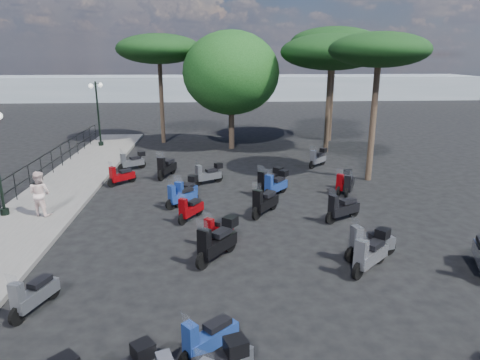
{
  "coord_description": "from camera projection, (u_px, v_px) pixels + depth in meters",
  "views": [
    {
      "loc": [
        0.05,
        -13.25,
        5.73
      ],
      "look_at": [
        1.06,
        2.12,
        1.2
      ],
      "focal_mm": 32.0,
      "sensor_mm": 36.0,
      "label": 1
    }
  ],
  "objects": [
    {
      "name": "scooter_1",
      "position": [
        34.0,
        295.0,
        9.8
      ],
      "size": [
        0.75,
        1.49,
        1.24
      ],
      "rotation": [
        0.0,
        0.0,
        2.77
      ],
      "color": "black",
      "rests_on": "ground"
    },
    {
      "name": "scooter_4",
      "position": [
        132.0,
        161.0,
        21.95
      ],
      "size": [
        1.31,
        0.98,
        1.19
      ],
      "rotation": [
        0.0,
        0.0,
        2.17
      ],
      "color": "black",
      "rests_on": "ground"
    },
    {
      "name": "railing",
      "position": [
        7.0,
        187.0,
        16.24
      ],
      "size": [
        0.04,
        26.04,
        1.1
      ],
      "color": "black",
      "rests_on": "sidewalk"
    },
    {
      "name": "pine_0",
      "position": [
        334.0,
        43.0,
        27.86
      ],
      "size": [
        5.8,
        5.8,
        7.49
      ],
      "color": "#38281E",
      "rests_on": "ground"
    },
    {
      "name": "scooter_19",
      "position": [
        371.0,
        253.0,
        11.65
      ],
      "size": [
        1.4,
        1.3,
        1.39
      ],
      "rotation": [
        0.0,
        0.0,
        2.31
      ],
      "color": "black",
      "rests_on": "ground"
    },
    {
      "name": "scooter_25",
      "position": [
        342.0,
        209.0,
        15.22
      ],
      "size": [
        1.48,
        0.97,
        1.32
      ],
      "rotation": [
        0.0,
        0.0,
        2.11
      ],
      "color": "black",
      "rests_on": "ground"
    },
    {
      "name": "scooter_10",
      "position": [
        166.0,
        168.0,
        20.59
      ],
      "size": [
        0.85,
        1.69,
        1.4
      ],
      "rotation": [
        0.0,
        0.0,
        2.78
      ],
      "color": "black",
      "rests_on": "ground"
    },
    {
      "name": "scooter_16",
      "position": [
        208.0,
        174.0,
        19.55
      ],
      "size": [
        1.39,
        0.91,
        1.22
      ],
      "rotation": [
        0.0,
        0.0,
        2.09
      ],
      "color": "black",
      "rests_on": "ground"
    },
    {
      "name": "distant_hills",
      "position": [
        211.0,
        87.0,
        56.96
      ],
      "size": [
        70.0,
        8.0,
        3.0
      ],
      "primitive_type": "cube",
      "color": "gray",
      "rests_on": "ground"
    },
    {
      "name": "scooter_7",
      "position": [
        217.0,
        242.0,
        12.28
      ],
      "size": [
        1.27,
        1.58,
        1.48
      ],
      "rotation": [
        0.0,
        0.0,
        2.49
      ],
      "color": "black",
      "rests_on": "ground"
    },
    {
      "name": "broadleaf_tree",
      "position": [
        231.0,
        73.0,
        25.84
      ],
      "size": [
        5.89,
        5.89,
        7.16
      ],
      "color": "#38281E",
      "rests_on": "ground"
    },
    {
      "name": "scooter_21",
      "position": [
        349.0,
        185.0,
        18.16
      ],
      "size": [
        0.8,
        1.37,
        1.18
      ],
      "rotation": [
        0.0,
        0.0,
        2.68
      ],
      "color": "black",
      "rests_on": "ground"
    },
    {
      "name": "scooter_18",
      "position": [
        370.0,
        244.0,
        12.33
      ],
      "size": [
        1.7,
        0.79,
        1.4
      ],
      "rotation": [
        0.0,
        0.0,
        1.89
      ],
      "color": "black",
      "rests_on": "ground"
    },
    {
      "name": "pine_3",
      "position": [
        379.0,
        51.0,
        18.69
      ],
      "size": [
        4.41,
        4.41,
        6.71
      ],
      "color": "#38281E",
      "rests_on": "ground"
    },
    {
      "name": "scooter_27",
      "position": [
        318.0,
        158.0,
        22.59
      ],
      "size": [
        1.17,
        1.2,
        1.22
      ],
      "rotation": [
        0.0,
        0.0,
        2.37
      ],
      "color": "black",
      "rests_on": "ground"
    },
    {
      "name": "scooter_9",
      "position": [
        186.0,
        191.0,
        17.06
      ],
      "size": [
        0.92,
        1.5,
        1.3
      ],
      "rotation": [
        0.0,
        0.0,
        2.67
      ],
      "color": "black",
      "rests_on": "ground"
    },
    {
      "name": "scooter_8",
      "position": [
        190.0,
        209.0,
        15.28
      ],
      "size": [
        0.89,
        1.31,
        1.19
      ],
      "rotation": [
        0.0,
        0.0,
        2.58
      ],
      "color": "black",
      "rests_on": "ground"
    },
    {
      "name": "scooter_3",
      "position": [
        121.0,
        176.0,
        19.44
      ],
      "size": [
        1.13,
        1.1,
        1.18
      ],
      "rotation": [
        0.0,
        0.0,
        2.34
      ],
      "color": "black",
      "rests_on": "ground"
    },
    {
      "name": "scooter_15",
      "position": [
        270.0,
        182.0,
        18.28
      ],
      "size": [
        1.3,
        1.32,
        1.35
      ],
      "rotation": [
        0.0,
        0.0,
        2.37
      ],
      "color": "black",
      "rests_on": "ground"
    },
    {
      "name": "pine_2",
      "position": [
        159.0,
        49.0,
        27.27
      ],
      "size": [
        5.43,
        5.43,
        7.03
      ],
      "color": "#38281E",
      "rests_on": "ground"
    },
    {
      "name": "scooter_12",
      "position": [
        208.0,
        339.0,
        8.31
      ],
      "size": [
        1.22,
        1.08,
        1.23
      ],
      "rotation": [
        0.0,
        0.0,
        2.29
      ],
      "color": "black",
      "rests_on": "ground"
    },
    {
      "name": "scooter_13",
      "position": [
        218.0,
        230.0,
        13.47
      ],
      "size": [
        0.99,
        1.24,
        1.19
      ],
      "rotation": [
        0.0,
        0.0,
        2.49
      ],
      "color": "black",
      "rests_on": "ground"
    },
    {
      "name": "lamp_post_2",
      "position": [
        98.0,
        109.0,
        26.67
      ],
      "size": [
        0.63,
        1.11,
        4.0
      ],
      "rotation": [
        0.0,
        0.0,
        -0.41
      ],
      "color": "black",
      "rests_on": "sidewalk"
    },
    {
      "name": "scooter_20",
      "position": [
        265.0,
        203.0,
        15.76
      ],
      "size": [
        1.14,
        1.47,
        1.4
      ],
      "rotation": [
        0.0,
        0.0,
        2.5
      ],
      "color": "black",
      "rests_on": "ground"
    },
    {
      "name": "scooter_26",
      "position": [
        343.0,
        182.0,
        18.37
      ],
      "size": [
        0.97,
        1.3,
        1.18
      ],
      "rotation": [
        0.0,
        0.0,
        2.54
      ],
      "color": "black",
      "rests_on": "ground"
    },
    {
      "name": "ground",
      "position": [
        213.0,
        233.0,
        14.3
      ],
      "size": [
        120.0,
        120.0,
        0.0
      ],
      "primitive_type": "plane",
      "color": "black",
      "rests_on": "ground"
    },
    {
      "name": "sidewalk",
      "position": [
        46.0,
        205.0,
        16.74
      ],
      "size": [
        3.0,
        30.0,
        0.15
      ],
      "primitive_type": "cube",
      "color": "#605E5B",
      "rests_on": "ground"
    },
    {
      "name": "scooter_2",
      "position": [
        181.0,
        196.0,
        16.63
      ],
      "size": [
        1.23,
        1.06,
        1.22
      ],
      "rotation": [
        0.0,
        0.0,
        2.27
      ],
      "color": "black",
      "rests_on": "ground"
    },
    {
      "name": "pedestrian_far",
      "position": [
        40.0,
        193.0,
        15.25
      ],
      "size": [
        0.96,
        0.86,
        1.64
      ],
      "primitive_type": "imported",
      "rotation": [
        0.0,
        0.0,
        2.79
      ],
      "color": "silver",
      "rests_on": "sidewalk"
    },
    {
      "name": "pine_1",
      "position": [
        331.0,
        52.0,
        24.49
      ],
      "size": [
        5.9,
        5.9,
        6.9
      ],
      "color": "#38281E",
      "rests_on": "ground"
    },
    {
      "name": "scooter_14",
      "position": [
        276.0,
        185.0,
        17.88
      ],
      "size": [
        1.21,
        1.35,
        1.32
      ],
      "rotation": [
        0.0,
        0.0,
        2.43
      ],
      "color": "black",
      "rests_on": "ground"
    }
  ]
}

